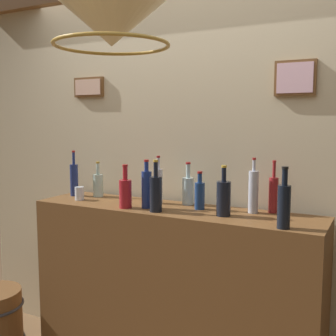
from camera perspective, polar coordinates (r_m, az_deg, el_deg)
The scene contains 16 objects.
panelled_rear_partition at distance 2.73m, azimuth 3.32°, elevation 1.28°, with size 3.63×0.15×2.65m.
bar_shelf_unit at distance 2.69m, azimuth 0.52°, elevation -17.39°, with size 1.79×0.43×1.13m, color brown.
liquor_bottle_port at distance 2.52m, azimuth -5.88°, elevation -3.34°, with size 0.08×0.08×0.26m.
liquor_bottle_tequila at distance 2.61m, azimuth 2.77°, elevation -2.98°, with size 0.07×0.07×0.27m.
liquor_bottle_vermouth at distance 2.42m, azimuth 11.67°, elevation -3.14°, with size 0.06×0.06×0.32m.
liquor_bottle_amaro at distance 2.92m, azimuth -9.58°, elevation -2.26°, with size 0.07×0.07×0.24m.
liquor_bottle_gin at distance 2.64m, azimuth -1.33°, elevation -2.36°, with size 0.05×0.05×0.31m.
liquor_bottle_brandy at distance 2.40m, azimuth -1.69°, elevation -3.42°, with size 0.07×0.07×0.30m.
liquor_bottle_whiskey at distance 2.98m, azimuth -12.78°, elevation -1.48°, with size 0.06×0.06×0.32m.
liquor_bottle_rum at distance 2.50m, azimuth -2.97°, elevation -2.81°, with size 0.06×0.06×0.29m.
liquor_bottle_sherry at distance 2.45m, azimuth 14.30°, elevation -3.45°, with size 0.05×0.05×0.30m.
liquor_bottle_scotch at distance 2.32m, azimuth 7.66°, elevation -4.03°, with size 0.08×0.08×0.28m.
liquor_bottle_rye at distance 2.11m, azimuth 15.66°, elevation -4.86°, with size 0.06×0.06×0.31m.
liquor_bottle_mezcal at distance 2.48m, azimuth 4.37°, elevation -3.65°, with size 0.06×0.06×0.23m.
glass_tumbler_rocks at distance 2.82m, azimuth -12.08°, elevation -3.43°, with size 0.06×0.06×0.09m.
pendant_lamp at distance 1.93m, azimuth -7.81°, elevation 19.20°, with size 0.52×0.52×0.57m.
Camera 1 is at (1.12, -1.38, 1.66)m, focal length 44.32 mm.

